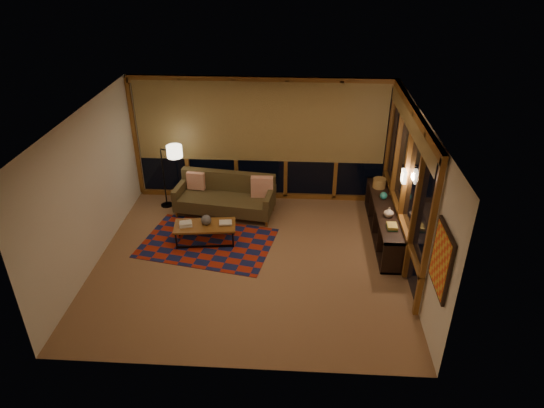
# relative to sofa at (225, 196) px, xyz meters

# --- Properties ---
(floor) EXTENTS (5.50, 5.00, 0.01)m
(floor) POSITION_rel_sofa_xyz_m (0.69, -1.64, -0.41)
(floor) COLOR #9A754E
(floor) RESTS_ON ground
(ceiling) EXTENTS (5.50, 5.00, 0.01)m
(ceiling) POSITION_rel_sofa_xyz_m (0.69, -1.64, 2.29)
(ceiling) COLOR beige
(ceiling) RESTS_ON walls
(walls) EXTENTS (5.51, 5.01, 2.70)m
(walls) POSITION_rel_sofa_xyz_m (0.69, -1.64, 0.94)
(walls) COLOR white
(walls) RESTS_ON floor
(window_wall_back) EXTENTS (5.30, 0.16, 2.60)m
(window_wall_back) POSITION_rel_sofa_xyz_m (0.69, 0.79, 0.94)
(window_wall_back) COLOR brown
(window_wall_back) RESTS_ON walls
(window_wall_right) EXTENTS (0.16, 3.70, 2.60)m
(window_wall_right) POSITION_rel_sofa_xyz_m (3.37, -1.04, 0.94)
(window_wall_right) COLOR brown
(window_wall_right) RESTS_ON walls
(wall_art) EXTENTS (0.06, 0.74, 0.94)m
(wall_art) POSITION_rel_sofa_xyz_m (3.40, -3.49, 1.04)
(wall_art) COLOR #DD421A
(wall_art) RESTS_ON walls
(wall_sconce) EXTENTS (0.12, 0.18, 0.22)m
(wall_sconce) POSITION_rel_sofa_xyz_m (3.31, -1.19, 1.14)
(wall_sconce) COLOR #FFEBC5
(wall_sconce) RESTS_ON walls
(sofa) EXTENTS (2.10, 1.08, 0.82)m
(sofa) POSITION_rel_sofa_xyz_m (0.00, 0.00, 0.00)
(sofa) COLOR brown
(sofa) RESTS_ON floor
(pillow_left) EXTENTS (0.39, 0.17, 0.37)m
(pillow_left) POSITION_rel_sofa_xyz_m (-0.64, 0.27, 0.19)
(pillow_left) COLOR #DB4E26
(pillow_left) RESTS_ON sofa
(pillow_right) EXTENTS (0.46, 0.17, 0.46)m
(pillow_right) POSITION_rel_sofa_xyz_m (0.78, 0.06, 0.23)
(pillow_right) COLOR #DB4E26
(pillow_right) RESTS_ON sofa
(area_rug) EXTENTS (2.68, 2.04, 0.01)m
(area_rug) POSITION_rel_sofa_xyz_m (-0.18, -1.13, -0.41)
(area_rug) COLOR #A02511
(area_rug) RESTS_ON floor
(coffee_table) EXTENTS (1.20, 0.65, 0.38)m
(coffee_table) POSITION_rel_sofa_xyz_m (-0.22, -1.09, -0.22)
(coffee_table) COLOR brown
(coffee_table) RESTS_ON floor
(book_stack_a) EXTENTS (0.28, 0.25, 0.07)m
(book_stack_a) POSITION_rel_sofa_xyz_m (-0.57, -1.14, 0.01)
(book_stack_a) COLOR silver
(book_stack_a) RESTS_ON coffee_table
(book_stack_b) EXTENTS (0.29, 0.24, 0.05)m
(book_stack_b) POSITION_rel_sofa_xyz_m (0.17, -1.03, -0.00)
(book_stack_b) COLOR silver
(book_stack_b) RESTS_ON coffee_table
(ceramic_pot) EXTENTS (0.22, 0.22, 0.20)m
(ceramic_pot) POSITION_rel_sofa_xyz_m (-0.19, -1.07, 0.07)
(ceramic_pot) COLOR #292A2E
(ceramic_pot) RESTS_ON coffee_table
(floor_lamp) EXTENTS (0.56, 0.45, 1.45)m
(floor_lamp) POSITION_rel_sofa_xyz_m (-1.32, 0.28, 0.31)
(floor_lamp) COLOR black
(floor_lamp) RESTS_ON floor
(bookshelf) EXTENTS (0.40, 2.56, 0.64)m
(bookshelf) POSITION_rel_sofa_xyz_m (3.18, -0.64, -0.09)
(bookshelf) COLOR #2F1E16
(bookshelf) RESTS_ON floor
(basket) EXTENTS (0.27, 0.27, 0.20)m
(basket) POSITION_rel_sofa_xyz_m (3.16, 0.16, 0.33)
(basket) COLOR olive
(basket) RESTS_ON bookshelf
(teal_bowl) EXTENTS (0.17, 0.17, 0.15)m
(teal_bowl) POSITION_rel_sofa_xyz_m (3.18, -0.34, 0.30)
(teal_bowl) COLOR #238179
(teal_bowl) RESTS_ON bookshelf
(vase) EXTENTS (0.22, 0.22, 0.19)m
(vase) POSITION_rel_sofa_xyz_m (3.18, -1.01, 0.32)
(vase) COLOR #BDAA96
(vase) RESTS_ON bookshelf
(shelf_book_stack) EXTENTS (0.23, 0.29, 0.07)m
(shelf_book_stack) POSITION_rel_sofa_xyz_m (3.18, -1.42, 0.27)
(shelf_book_stack) COLOR silver
(shelf_book_stack) RESTS_ON bookshelf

